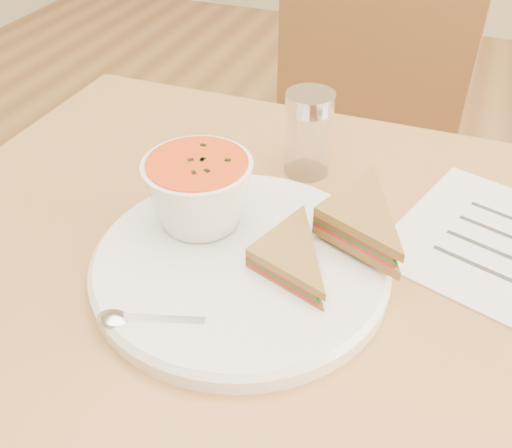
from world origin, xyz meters
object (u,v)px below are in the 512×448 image
at_px(plate, 240,264).
at_px(condiment_shaker, 308,134).
at_px(soup_bowl, 199,195).
at_px(chair_far, 331,190).

relative_size(plate, condiment_shaker, 2.81).
xyz_separation_m(soup_bowl, condiment_shaker, (0.07, 0.17, -0.00)).
height_order(plate, soup_bowl, soup_bowl).
bearing_deg(soup_bowl, plate, -31.10).
distance_m(chair_far, soup_bowl, 0.64).
xyz_separation_m(chair_far, plate, (0.03, -0.58, 0.29)).
xyz_separation_m(plate, soup_bowl, (-0.06, 0.04, 0.05)).
distance_m(plate, soup_bowl, 0.09).
relative_size(chair_far, soup_bowl, 8.00).
bearing_deg(condiment_shaker, soup_bowl, -112.38).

